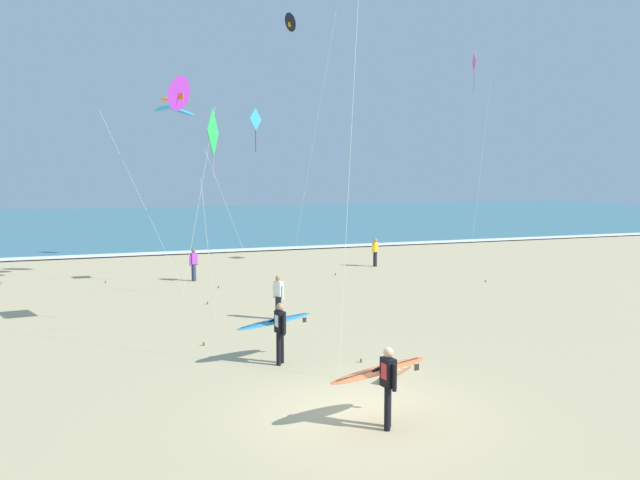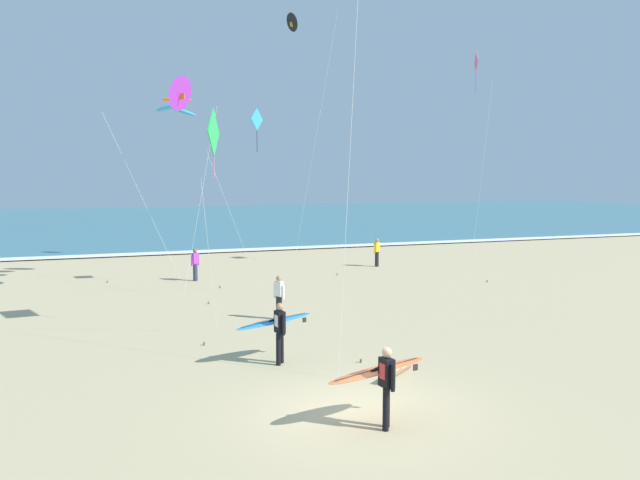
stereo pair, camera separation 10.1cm
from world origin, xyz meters
The scene contains 15 objects.
ground_plane centered at (0.00, 0.00, 0.00)m, with size 160.00×160.00×0.00m, color tan.
ocean_water centered at (0.00, 59.24, 0.04)m, with size 160.00×60.00×0.08m, color teal.
shoreline_foam centered at (0.00, 29.54, 0.09)m, with size 160.00×1.53×0.01m, color white.
surfer_lead centered at (0.11, -0.82, 1.04)m, with size 2.34×1.02×1.71m.
surfer_trailing centered at (-0.76, 4.15, 1.05)m, with size 2.32×1.09×1.71m.
kite_delta_charcoal_near centered at (5.07, 21.82, 13.41)m, with size 1.46×4.67×14.03m.
kite_diamond_emerald_far centered at (-1.76, 8.08, 6.40)m, with size 1.01×2.30×7.30m.
kite_diamond_rose_high centered at (13.91, 17.32, 10.59)m, with size 1.99×4.64×11.72m.
kite_delta_violet_low centered at (-2.08, 14.20, 8.45)m, with size 2.57×2.61×9.17m.
kite_arc_amber_distant centered at (-1.75, 18.08, 8.37)m, with size 4.50×3.16×8.76m.
kite_diamond_cobalt_close centered at (1.32, 15.34, 7.25)m, with size 3.13×3.20×8.14m.
bystander_purple_top centered at (-1.00, 18.44, 0.81)m, with size 0.44×0.32×1.59m.
bystander_yellow_top centered at (9.38, 19.94, 0.81)m, with size 0.46×0.30×1.59m.
bystander_white_top centered at (0.68, 9.18, 0.81)m, with size 0.32×0.44×1.59m.
driftwood_log centered at (1.78, 1.99, 0.10)m, with size 0.19×0.19×1.63m, color #846B4C.
Camera 2 is at (-5.21, -12.25, 5.18)m, focal length 35.29 mm.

